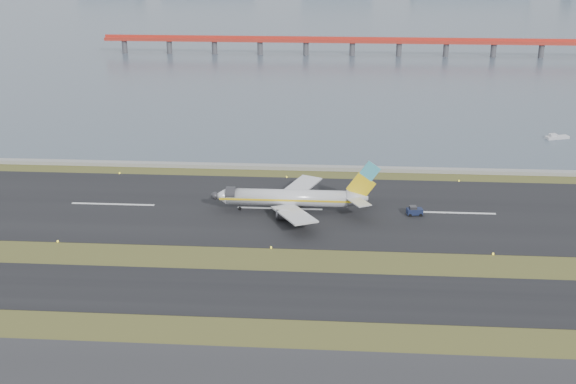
% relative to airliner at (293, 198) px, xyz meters
% --- Properties ---
extents(ground, '(1000.00, 1000.00, 0.00)m').
position_rel_airliner_xyz_m(ground, '(-3.25, -28.30, -3.46)').
color(ground, '#374B1B').
rests_on(ground, ground).
extents(taxiway_strip, '(1000.00, 18.00, 0.10)m').
position_rel_airliner_xyz_m(taxiway_strip, '(-3.25, -40.30, -3.41)').
color(taxiway_strip, black).
rests_on(taxiway_strip, ground).
extents(runway_strip, '(1000.00, 45.00, 0.10)m').
position_rel_airliner_xyz_m(runway_strip, '(-3.25, 1.70, -3.41)').
color(runway_strip, black).
rests_on(runway_strip, ground).
extents(seawall, '(1000.00, 2.50, 1.00)m').
position_rel_airliner_xyz_m(seawall, '(-3.25, 31.70, -2.96)').
color(seawall, gray).
rests_on(seawall, ground).
extents(bay_water, '(1400.00, 800.00, 1.30)m').
position_rel_airliner_xyz_m(bay_water, '(-3.25, 431.70, -3.46)').
color(bay_water, '#404D5C').
rests_on(bay_water, ground).
extents(red_pier, '(260.00, 5.00, 10.20)m').
position_rel_airliner_xyz_m(red_pier, '(16.75, 221.70, 3.82)').
color(red_pier, red).
rests_on(red_pier, ground).
extents(airliner, '(38.52, 32.89, 12.80)m').
position_rel_airliner_xyz_m(airliner, '(0.00, 0.00, 0.00)').
color(airliner, silver).
rests_on(airliner, ground).
extents(pushback_tug, '(3.78, 2.51, 2.28)m').
position_rel_airliner_xyz_m(pushback_tug, '(27.86, -0.32, -2.35)').
color(pushback_tug, '#161E3D').
rests_on(pushback_tug, ground).
extents(workboat_near, '(7.76, 4.45, 1.80)m').
position_rel_airliner_xyz_m(workboat_near, '(78.43, 67.60, -2.89)').
color(workboat_near, silver).
rests_on(workboat_near, ground).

